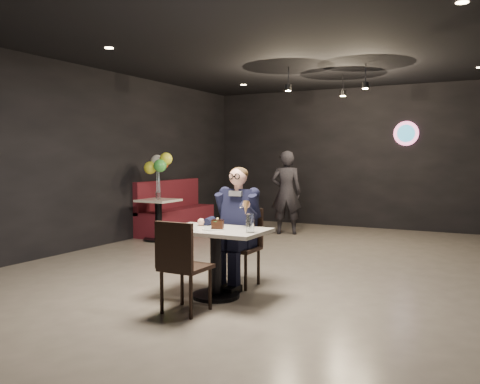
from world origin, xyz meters
The scene contains 17 objects.
floor centered at (0.00, 0.00, 0.00)m, with size 9.00×9.00×0.00m, color gray.
wall_sign centered at (0.80, 4.47, 2.00)m, with size 0.50×0.06×0.50m, color pink, non-canonical shape.
pendant_lights centered at (0.00, 2.00, 2.88)m, with size 1.40×1.20×0.36m, color black.
main_table centered at (-0.13, -1.70, 0.38)m, with size 1.10×0.70×0.75m, color white.
chair_far centered at (-0.13, -1.15, 0.46)m, with size 0.42×0.46×0.92m, color black.
chair_near centered at (-0.13, -2.27, 0.46)m, with size 0.42×0.46×0.92m, color black.
seated_man centered at (-0.13, -1.15, 0.72)m, with size 0.60×0.80×1.44m, color black.
dessert_plate centered at (-0.11, -1.78, 0.76)m, with size 0.23×0.23×0.01m, color white.
cake_slice centered at (-0.07, -1.75, 0.80)m, with size 0.12×0.10×0.09m, color black.
mint_leaf centered at (-0.08, -1.79, 0.84)m, with size 0.06×0.04×0.01m, color #2A8232.
sundae_glass centered at (0.32, -1.76, 0.84)m, with size 0.08×0.08×0.19m, color silver.
wafer_cone centered at (0.27, -1.76, 1.00)m, with size 0.07×0.07×0.14m, color tan.
booth_bench centered at (-3.25, 2.07, 0.52)m, with size 0.52×2.10×1.05m, color #4E1016.
side_table centered at (-2.95, 1.07, 0.40)m, with size 0.64×0.64×0.80m, color white.
balloon_vase centered at (-2.95, 1.07, 0.82)m, with size 0.10×0.10×0.14m, color silver.
balloon_bunch centered at (-2.95, 1.07, 1.25)m, with size 0.42×0.42×0.70m, color #F9FD35.
passerby centered at (-1.18, 2.85, 0.82)m, with size 0.60×0.39×1.64m, color black.
Camera 1 is at (2.61, -6.38, 1.53)m, focal length 38.00 mm.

